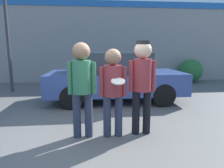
# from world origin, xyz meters

# --- Properties ---
(ground_plane) EXTENTS (56.00, 56.00, 0.00)m
(ground_plane) POSITION_xyz_m (0.00, 0.00, 0.00)
(ground_plane) COLOR #5B5956
(storefront_building) EXTENTS (24.00, 0.22, 4.03)m
(storefront_building) POSITION_xyz_m (0.00, 6.89, 2.04)
(storefront_building) COLOR gray
(storefront_building) RESTS_ON ground
(person_left) EXTENTS (0.52, 0.35, 1.79)m
(person_left) POSITION_xyz_m (-0.36, 0.15, 1.08)
(person_left) COLOR #2D3347
(person_left) RESTS_ON ground
(person_middle_with_frisbee) EXTENTS (0.52, 0.54, 1.67)m
(person_middle_with_frisbee) POSITION_xyz_m (0.21, 0.13, 1.00)
(person_middle_with_frisbee) COLOR #2D3347
(person_middle_with_frisbee) RESTS_ON ground
(person_right) EXTENTS (0.52, 0.35, 1.82)m
(person_right) POSITION_xyz_m (0.78, 0.20, 1.11)
(person_right) COLOR black
(person_right) RESTS_ON ground
(parked_car_near) EXTENTS (4.24, 1.87, 1.56)m
(parked_car_near) POSITION_xyz_m (0.55, 2.82, 0.78)
(parked_car_near) COLOR #334784
(parked_car_near) RESTS_ON ground
(street_lamp) EXTENTS (1.29, 0.35, 5.47)m
(street_lamp) POSITION_xyz_m (-3.12, 4.66, 3.38)
(street_lamp) COLOR #38383D
(street_lamp) RESTS_ON ground
(shrub) EXTENTS (1.17, 1.17, 1.17)m
(shrub) POSITION_xyz_m (4.79, 6.11, 0.59)
(shrub) COLOR #2D6B33
(shrub) RESTS_ON ground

